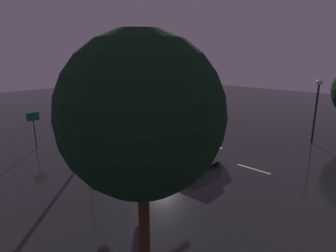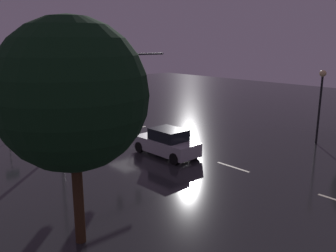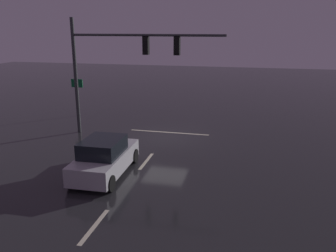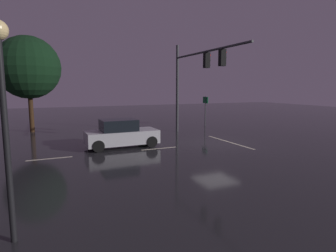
{
  "view_description": "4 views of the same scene",
  "coord_description": "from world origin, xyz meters",
  "px_view_note": "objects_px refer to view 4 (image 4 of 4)",
  "views": [
    {
      "loc": [
        15.39,
        17.25,
        6.92
      ],
      "look_at": [
        0.86,
        3.55,
        1.77
      ],
      "focal_mm": 30.12,
      "sensor_mm": 36.0,
      "label": 1
    },
    {
      "loc": [
        15.22,
        21.46,
        6.79
      ],
      "look_at": [
        -0.78,
        3.69,
        1.13
      ],
      "focal_mm": 37.75,
      "sensor_mm": 36.0,
      "label": 2
    },
    {
      "loc": [
        -4.71,
        19.36,
        6.35
      ],
      "look_at": [
        -0.91,
        3.19,
        1.64
      ],
      "focal_mm": 37.21,
      "sensor_mm": 36.0,
      "label": 3
    },
    {
      "loc": [
        -15.16,
        10.03,
        3.6
      ],
      "look_at": [
        -1.1,
        3.89,
        1.49
      ],
      "focal_mm": 29.95,
      "sensor_mm": 36.0,
      "label": 4
    }
  ],
  "objects_px": {
    "traffic_signal_assembly": "(195,72)",
    "route_sign": "(205,105)",
    "car_approaching": "(121,134)",
    "street_lamp_left_kerb": "(2,91)",
    "tree_right_near": "(28,68)"
  },
  "relations": [
    {
      "from": "route_sign",
      "to": "traffic_signal_assembly",
      "type": "bearing_deg",
      "value": 141.57
    },
    {
      "from": "traffic_signal_assembly",
      "to": "tree_right_near",
      "type": "bearing_deg",
      "value": 56.06
    },
    {
      "from": "street_lamp_left_kerb",
      "to": "car_approaching",
      "type": "bearing_deg",
      "value": -27.88
    },
    {
      "from": "street_lamp_left_kerb",
      "to": "route_sign",
      "type": "relative_size",
      "value": 1.81
    },
    {
      "from": "street_lamp_left_kerb",
      "to": "route_sign",
      "type": "distance_m",
      "value": 21.43
    },
    {
      "from": "street_lamp_left_kerb",
      "to": "route_sign",
      "type": "xyz_separation_m",
      "value": [
        15.6,
        -14.62,
        -1.52
      ]
    },
    {
      "from": "traffic_signal_assembly",
      "to": "route_sign",
      "type": "height_order",
      "value": "traffic_signal_assembly"
    },
    {
      "from": "car_approaching",
      "to": "route_sign",
      "type": "xyz_separation_m",
      "value": [
        6.22,
        -9.65,
        1.21
      ]
    },
    {
      "from": "tree_right_near",
      "to": "traffic_signal_assembly",
      "type": "bearing_deg",
      "value": -123.94
    },
    {
      "from": "traffic_signal_assembly",
      "to": "route_sign",
      "type": "bearing_deg",
      "value": -38.43
    },
    {
      "from": "car_approaching",
      "to": "street_lamp_left_kerb",
      "type": "bearing_deg",
      "value": 152.12
    },
    {
      "from": "car_approaching",
      "to": "tree_right_near",
      "type": "height_order",
      "value": "tree_right_near"
    },
    {
      "from": "traffic_signal_assembly",
      "to": "tree_right_near",
      "type": "relative_size",
      "value": 1.18
    },
    {
      "from": "car_approaching",
      "to": "route_sign",
      "type": "bearing_deg",
      "value": -57.2
    },
    {
      "from": "car_approaching",
      "to": "street_lamp_left_kerb",
      "type": "distance_m",
      "value": 10.96
    }
  ]
}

